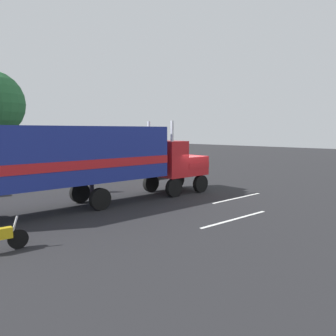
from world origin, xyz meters
TOP-DOWN VIEW (x-y plane):
  - ground_plane at (0.00, 0.00)m, footprint 120.00×120.00m
  - lane_stripe_near at (0.53, -3.50)m, footprint 4.40×0.52m
  - lane_stripe_mid at (-3.57, -5.91)m, footprint 4.39×0.63m
  - semi_truck at (-6.48, 1.00)m, footprint 14.34×3.86m
  - person_bystander at (-4.49, 4.03)m, footprint 0.34×0.45m
  - parked_bus at (2.14, 12.94)m, footprint 11.02×2.67m
  - building_backdrop at (2.70, 28.80)m, footprint 22.02×8.03m

SIDE VIEW (x-z plane):
  - ground_plane at x=0.00m, z-range 0.00..0.00m
  - lane_stripe_near at x=0.53m, z-range 0.00..0.01m
  - lane_stripe_mid at x=-3.57m, z-range 0.00..0.01m
  - person_bystander at x=-4.49m, z-range 0.08..1.71m
  - parked_bus at x=2.14m, z-range 0.37..3.77m
  - building_backdrop at x=2.70m, z-range 0.20..4.37m
  - semi_truck at x=-6.48m, z-range 0.27..4.77m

